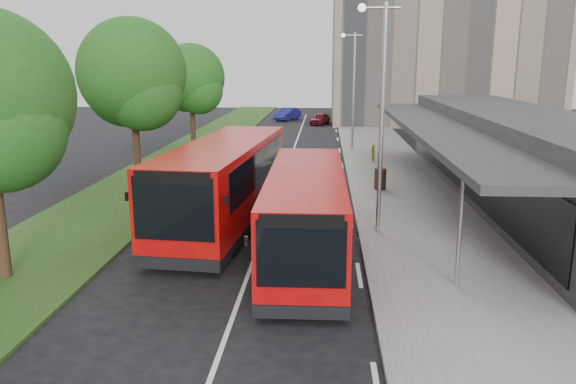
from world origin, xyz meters
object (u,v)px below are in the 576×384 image
Objects in this scene: tree_far at (191,82)px; bus_second at (225,183)px; lamp_post_near at (380,105)px; car_far at (288,114)px; lamp_post_far at (353,83)px; bus_main at (306,214)px; car_near at (320,119)px; tree_mid at (133,80)px; litter_bin at (380,179)px; bollard at (373,153)px.

bus_second is (5.43, -18.02, -3.17)m from tree_far.
lamp_post_near is 1.97× the size of car_far.
bus_main is at bearing -96.22° from lamp_post_far.
lamp_post_far is at bearing 78.30° from bus_second.
car_far is at bearing 147.93° from car_near.
bus_second reaches higher than car_near.
tree_mid reaches higher than tree_far.
bus_main is 0.87× the size of bus_second.
litter_bin is (11.95, -12.05, -4.15)m from tree_far.
tree_far is 2.17× the size of car_near.
bus_main is at bearing -108.98° from litter_bin.
car_near is at bearing 63.96° from tree_far.
tree_mid is 0.72× the size of bus_second.
bus_second reaches higher than litter_bin.
tree_mid is at bearing -130.68° from lamp_post_far.
litter_bin is at bearing 70.42° from bus_main.
litter_bin reaches higher than car_near.
lamp_post_far is at bearing 93.62° from litter_bin.
tree_far is 1.83× the size of car_far.
lamp_post_far is 13.64m from litter_bin.
car_near is (-2.35, 37.01, -4.13)m from lamp_post_near.
litter_bin is at bearing 47.51° from bus_second.
tree_mid is 2.40× the size of car_near.
lamp_post_near is at bearing -5.25° from bus_second.
bollard is at bearing 77.78° from bus_main.
bus_second is at bearing -73.23° from tree_far.
litter_bin is at bearing -0.22° from tree_mid.
car_near is at bearing 98.93° from bollard.
lamp_post_far is 1.97× the size of car_far.
car_far is at bearing 105.64° from lamp_post_far.
lamp_post_near is at bearing -90.00° from lamp_post_far.
car_far reaches higher than car_near.
bus_second is at bearing 131.76° from bus_main.
tree_far reaches higher than litter_bin.
tree_mid reaches higher than car_near.
tree_far is at bearing 134.77° from litter_bin.
litter_bin is at bearing -67.06° from car_near.
car_near is (0.10, 39.54, -0.85)m from bus_main.
bus_main reaches higher than litter_bin.
tree_mid is 13.50m from bus_main.
bus_second is 2.83× the size of car_far.
lamp_post_far reaches higher than bollard.
litter_bin is at bearing 83.30° from lamp_post_near.
tree_far reaches higher than car_near.
litter_bin is 1.01× the size of bollard.
lamp_post_near reaches higher than car_far.
tree_mid is 8.05× the size of litter_bin.
bollard is at bearing -18.78° from tree_far.
tree_mid is 8.14× the size of bollard.
bollard is (1.12, -5.11, -4.06)m from lamp_post_far.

